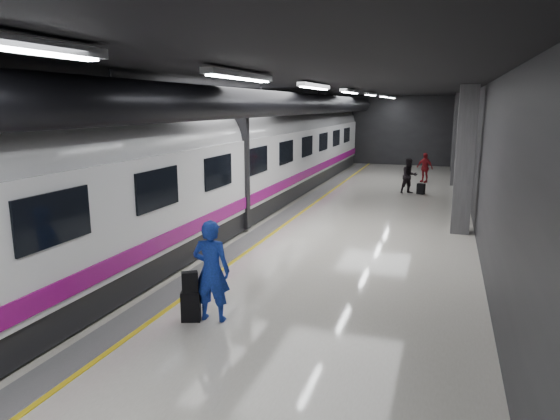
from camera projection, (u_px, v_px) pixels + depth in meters
The scene contains 9 objects.
ground at pixel (302, 236), 15.15m from camera, with size 40.00×40.00×0.00m, color silver.
platform_hall at pixel (302, 117), 15.40m from camera, with size 10.02×40.02×4.51m.
train at pixel (204, 164), 15.73m from camera, with size 3.05×38.00×4.05m.
traveler_main at pixel (211, 271), 9.06m from camera, with size 0.69×0.45×1.90m, color blue.
suitcase_main at pixel (191, 306), 9.15m from camera, with size 0.34×0.22×0.56m, color black.
shoulder_bag at pixel (190, 282), 9.04m from camera, with size 0.29×0.15×0.39m, color black.
traveler_far_a at pixel (409, 176), 22.35m from camera, with size 0.77×0.60×1.59m, color black.
traveler_far_b at pixel (425, 168), 25.64m from camera, with size 0.89×0.37×1.52m, color maroon.
suitcase_far at pixel (421, 189), 22.29m from camera, with size 0.33×0.21×0.48m, color black.
Camera 1 is at (4.02, -14.12, 3.89)m, focal length 32.00 mm.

